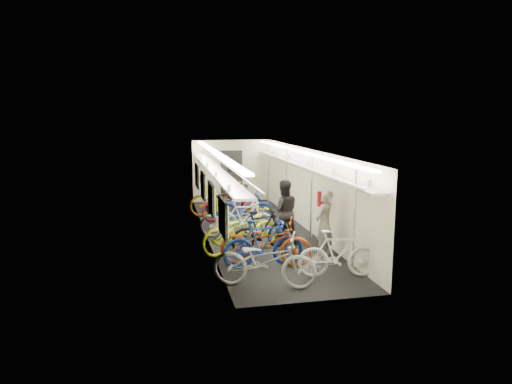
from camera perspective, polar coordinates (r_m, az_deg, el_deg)
name	(u,v)px	position (r m, az deg, el deg)	size (l,w,h in m)	color
train_car_shell	(241,173)	(13.54, -1.85, 2.36)	(10.00, 10.00, 10.00)	black
bicycle_0	(264,261)	(9.07, 1.06, -8.60)	(0.72, 2.07, 1.09)	#A2A2A6
bicycle_1	(263,243)	(10.19, 0.94, -6.45)	(0.52, 1.85, 1.11)	navy
bicycle_2	(266,242)	(10.31, 1.21, -6.30)	(0.73, 2.08, 1.09)	#A03911
bicycle_3	(261,231)	(11.39, 0.68, -4.85)	(0.50, 1.75, 1.05)	black
bicycle_4	(241,230)	(11.27, -1.92, -4.82)	(0.75, 2.14, 1.13)	#E9F917
bicycle_5	(244,218)	(12.93, -1.45, -3.21)	(0.47, 1.66, 1.00)	silver
bicycle_6	(234,220)	(12.61, -2.80, -3.54)	(0.67, 1.91, 1.00)	#9C9DA0
bicycle_7	(245,207)	(14.17, -1.42, -1.85)	(0.52, 1.83, 1.10)	navy
bicycle_8	(232,206)	(14.55, -3.05, -1.74)	(0.67, 1.92, 1.01)	maroon
bicycle_9	(234,200)	(15.13, -2.72, -1.03)	(0.54, 1.90, 1.14)	black
bicycle_10	(221,198)	(15.48, -4.36, -0.77)	(0.77, 2.20, 1.16)	#C27212
bicycle_11	(338,254)	(9.75, 10.26, -7.63)	(0.48, 1.70, 1.02)	white
passenger_near	(324,224)	(10.93, 8.52, -4.03)	(0.59, 0.39, 1.63)	gray
passenger_mid	(283,212)	(12.03, 3.43, -2.50)	(0.82, 0.64, 1.70)	black
backpack	(323,199)	(11.63, 8.35, -0.85)	(0.26, 0.14, 0.38)	#A41012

